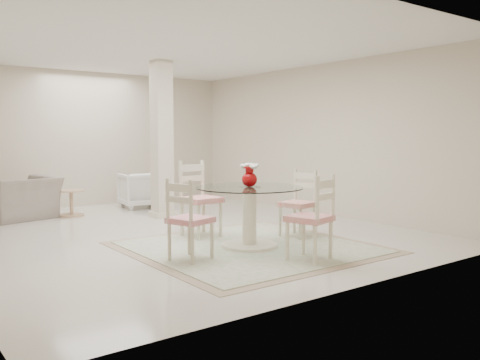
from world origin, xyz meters
TOP-DOWN VIEW (x-y plane):
  - ground at (0.00, 0.00)m, footprint 7.00×7.00m
  - room_shell at (0.00, 0.00)m, footprint 6.02×7.02m
  - column at (0.50, 1.30)m, footprint 0.30×0.30m
  - area_rug at (0.22, -1.55)m, footprint 2.86×2.86m
  - dining_table at (0.22, -1.55)m, footprint 1.35×1.35m
  - red_vase at (0.22, -1.56)m, footprint 0.23×0.22m
  - dining_chair_east at (1.23, -1.41)m, footprint 0.49×0.49m
  - dining_chair_north at (0.08, -0.54)m, footprint 0.51×0.51m
  - dining_chair_west at (-0.79, -1.70)m, footprint 0.52×0.52m
  - dining_chair_south at (0.37, -2.56)m, footprint 0.54×0.54m
  - recliner_taupe at (-1.56, 2.53)m, footprint 1.32×1.22m
  - armchair_white at (0.70, 2.61)m, footprint 0.85×0.86m
  - side_table at (-0.76, 2.33)m, footprint 0.45×0.45m

SIDE VIEW (x-z plane):
  - ground at x=0.00m, z-range 0.00..0.00m
  - area_rug at x=0.22m, z-range 0.00..0.02m
  - side_table at x=-0.76m, z-range -0.02..0.45m
  - armchair_white at x=0.70m, z-range 0.00..0.70m
  - recliner_taupe at x=-1.56m, z-range 0.00..0.72m
  - dining_table at x=0.22m, z-range 0.01..0.78m
  - dining_chair_west at x=-0.79m, z-range 0.03..1.07m
  - dining_chair_east at x=1.23m, z-range 0.03..1.07m
  - dining_chair_south at x=0.37m, z-range 0.03..1.12m
  - dining_chair_north at x=0.08m, z-range 0.03..1.21m
  - red_vase at x=0.22m, z-range 0.78..1.08m
  - column at x=0.50m, z-range 0.00..2.70m
  - room_shell at x=0.00m, z-range 0.50..3.21m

